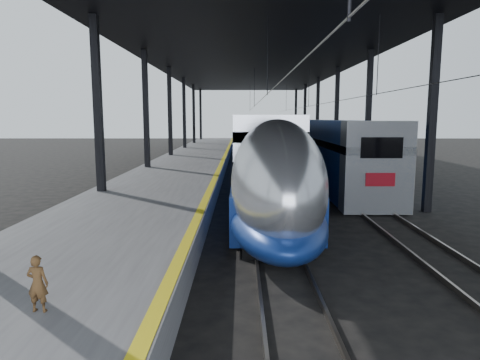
{
  "coord_description": "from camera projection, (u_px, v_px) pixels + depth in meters",
  "views": [
    {
      "loc": [
        0.82,
        -14.91,
        4.39
      ],
      "look_at": [
        0.76,
        1.64,
        2.0
      ],
      "focal_mm": 32.0,
      "sensor_mm": 36.0,
      "label": 1
    }
  ],
  "objects": [
    {
      "name": "canopy",
      "position": [
        255.0,
        58.0,
        33.87
      ],
      "size": [
        18.0,
        75.0,
        9.47
      ],
      "color": "black",
      "rests_on": "ground"
    },
    {
      "name": "platform",
      "position": [
        189.0,
        166.0,
        35.13
      ],
      "size": [
        6.0,
        80.0,
        1.0
      ],
      "primitive_type": "cube",
      "color": "#4C4C4F",
      "rests_on": "ground"
    },
    {
      "name": "ground",
      "position": [
        219.0,
        241.0,
        15.39
      ],
      "size": [
        160.0,
        160.0,
        0.0
      ],
      "primitive_type": "plane",
      "color": "black",
      "rests_on": "ground"
    },
    {
      "name": "tgv_train",
      "position": [
        254.0,
        142.0,
        41.53
      ],
      "size": [
        3.16,
        65.2,
        4.53
      ],
      "color": "#B3B5BB",
      "rests_on": "ground"
    },
    {
      "name": "child",
      "position": [
        38.0,
        284.0,
        7.51
      ],
      "size": [
        0.39,
        0.26,
        1.03
      ],
      "primitive_type": "imported",
      "rotation": [
        0.0,
        0.0,
        3.1
      ],
      "color": "#483018",
      "rests_on": "platform"
    },
    {
      "name": "second_train",
      "position": [
        299.0,
        139.0,
        45.98
      ],
      "size": [
        3.11,
        56.05,
        4.28
      ],
      "color": "navy",
      "rests_on": "ground"
    },
    {
      "name": "yellow_strip",
      "position": [
        223.0,
        160.0,
        35.04
      ],
      "size": [
        0.3,
        80.0,
        0.01
      ],
      "primitive_type": "cube",
      "color": "gold",
      "rests_on": "platform"
    },
    {
      "name": "rails",
      "position": [
        286.0,
        171.0,
        35.16
      ],
      "size": [
        6.52,
        80.0,
        0.16
      ],
      "color": "slate",
      "rests_on": "ground"
    }
  ]
}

